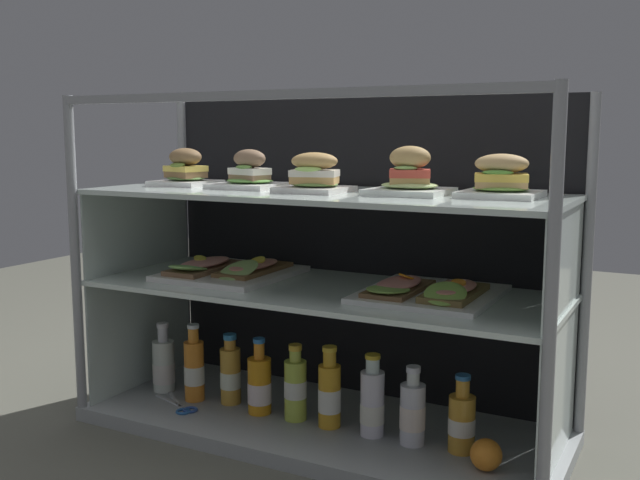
{
  "coord_description": "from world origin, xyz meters",
  "views": [
    {
      "loc": [
        0.94,
        -1.78,
        0.85
      ],
      "look_at": [
        0.0,
        0.0,
        0.56
      ],
      "focal_mm": 41.31,
      "sensor_mm": 36.0,
      "label": 1
    }
  ],
  "objects_px": {
    "juice_bottle_front_middle": "(164,366)",
    "juice_bottle_front_second": "(413,413)",
    "juice_bottle_front_right_end": "(462,421)",
    "kitchen_scissors": "(183,408)",
    "juice_bottle_tucked_behind": "(295,388)",
    "plated_roll_sandwich_near_right_corner": "(250,175)",
    "open_sandwich_tray_near_right_corner": "(427,291)",
    "juice_bottle_front_fourth": "(194,369)",
    "plated_roll_sandwich_left_of_center": "(186,170)",
    "plated_roll_sandwich_mid_right": "(501,181)",
    "juice_bottle_front_left_end": "(231,374)",
    "open_sandwich_tray_near_left_corner": "(228,270)",
    "juice_bottle_near_post": "(260,385)",
    "plated_roll_sandwich_far_right": "(314,176)",
    "plated_roll_sandwich_far_left": "(410,178)",
    "juice_bottle_back_right": "(372,403)",
    "juice_bottle_back_center": "(330,394)",
    "orange_fruit_beside_bottles": "(486,455)"
  },
  "relations": [
    {
      "from": "plated_roll_sandwich_far_right",
      "to": "plated_roll_sandwich_mid_right",
      "type": "xyz_separation_m",
      "value": [
        0.49,
        0.07,
        -0.0
      ]
    },
    {
      "from": "plated_roll_sandwich_far_right",
      "to": "open_sandwich_tray_near_left_corner",
      "type": "bearing_deg",
      "value": 176.27
    },
    {
      "from": "plated_roll_sandwich_far_left",
      "to": "open_sandwich_tray_near_right_corner",
      "type": "relative_size",
      "value": 0.54
    },
    {
      "from": "juice_bottle_front_right_end",
      "to": "kitchen_scissors",
      "type": "height_order",
      "value": "juice_bottle_front_right_end"
    },
    {
      "from": "juice_bottle_front_middle",
      "to": "juice_bottle_back_center",
      "type": "height_order",
      "value": "juice_bottle_back_center"
    },
    {
      "from": "plated_roll_sandwich_far_right",
      "to": "plated_roll_sandwich_mid_right",
      "type": "relative_size",
      "value": 0.92
    },
    {
      "from": "juice_bottle_back_right",
      "to": "juice_bottle_front_second",
      "type": "height_order",
      "value": "juice_bottle_back_right"
    },
    {
      "from": "plated_roll_sandwich_near_right_corner",
      "to": "plated_roll_sandwich_far_left",
      "type": "relative_size",
      "value": 0.98
    },
    {
      "from": "juice_bottle_front_left_end",
      "to": "juice_bottle_front_second",
      "type": "distance_m",
      "value": 0.59
    },
    {
      "from": "juice_bottle_back_right",
      "to": "plated_roll_sandwich_mid_right",
      "type": "bearing_deg",
      "value": 17.84
    },
    {
      "from": "juice_bottle_front_middle",
      "to": "juice_bottle_front_left_end",
      "type": "distance_m",
      "value": 0.25
    },
    {
      "from": "plated_roll_sandwich_left_of_center",
      "to": "plated_roll_sandwich_mid_right",
      "type": "relative_size",
      "value": 0.9
    },
    {
      "from": "plated_roll_sandwich_far_right",
      "to": "juice_bottle_near_post",
      "type": "bearing_deg",
      "value": -169.24
    },
    {
      "from": "plated_roll_sandwich_near_right_corner",
      "to": "plated_roll_sandwich_far_left",
      "type": "xyz_separation_m",
      "value": [
        0.5,
        0.0,
        0.0
      ]
    },
    {
      "from": "plated_roll_sandwich_far_right",
      "to": "open_sandwich_tray_near_right_corner",
      "type": "distance_m",
      "value": 0.44
    },
    {
      "from": "juice_bottle_front_second",
      "to": "plated_roll_sandwich_near_right_corner",
      "type": "bearing_deg",
      "value": 172.69
    },
    {
      "from": "juice_bottle_near_post",
      "to": "juice_bottle_front_middle",
      "type": "bearing_deg",
      "value": 177.16
    },
    {
      "from": "juice_bottle_front_second",
      "to": "orange_fruit_beside_bottles",
      "type": "height_order",
      "value": "juice_bottle_front_second"
    },
    {
      "from": "juice_bottle_front_middle",
      "to": "juice_bottle_front_right_end",
      "type": "relative_size",
      "value": 1.08
    },
    {
      "from": "juice_bottle_front_middle",
      "to": "juice_bottle_front_second",
      "type": "distance_m",
      "value": 0.84
    },
    {
      "from": "plated_roll_sandwich_left_of_center",
      "to": "juice_bottle_front_second",
      "type": "distance_m",
      "value": 0.99
    },
    {
      "from": "open_sandwich_tray_near_right_corner",
      "to": "juice_bottle_front_middle",
      "type": "bearing_deg",
      "value": -177.79
    },
    {
      "from": "plated_roll_sandwich_near_right_corner",
      "to": "juice_bottle_front_second",
      "type": "distance_m",
      "value": 0.82
    },
    {
      "from": "juice_bottle_near_post",
      "to": "juice_bottle_tucked_behind",
      "type": "distance_m",
      "value": 0.12
    },
    {
      "from": "juice_bottle_front_right_end",
      "to": "juice_bottle_tucked_behind",
      "type": "bearing_deg",
      "value": -178.67
    },
    {
      "from": "open_sandwich_tray_near_right_corner",
      "to": "juice_bottle_front_second",
      "type": "height_order",
      "value": "open_sandwich_tray_near_right_corner"
    },
    {
      "from": "plated_roll_sandwich_far_left",
      "to": "juice_bottle_tucked_behind",
      "type": "distance_m",
      "value": 0.68
    },
    {
      "from": "juice_bottle_front_fourth",
      "to": "juice_bottle_near_post",
      "type": "distance_m",
      "value": 0.23
    },
    {
      "from": "juice_bottle_front_fourth",
      "to": "juice_bottle_tucked_behind",
      "type": "height_order",
      "value": "juice_bottle_front_fourth"
    },
    {
      "from": "juice_bottle_front_left_end",
      "to": "juice_bottle_front_second",
      "type": "height_order",
      "value": "juice_bottle_front_left_end"
    },
    {
      "from": "plated_roll_sandwich_near_right_corner",
      "to": "open_sandwich_tray_near_right_corner",
      "type": "relative_size",
      "value": 0.53
    },
    {
      "from": "plated_roll_sandwich_near_right_corner",
      "to": "juice_bottle_tucked_behind",
      "type": "xyz_separation_m",
      "value": [
        0.19,
        -0.07,
        -0.6
      ]
    },
    {
      "from": "open_sandwich_tray_near_left_corner",
      "to": "open_sandwich_tray_near_right_corner",
      "type": "xyz_separation_m",
      "value": [
        0.63,
        0.0,
        -0.0
      ]
    },
    {
      "from": "plated_roll_sandwich_mid_right",
      "to": "juice_bottle_back_center",
      "type": "relative_size",
      "value": 0.84
    },
    {
      "from": "juice_bottle_tucked_behind",
      "to": "plated_roll_sandwich_far_right",
      "type": "bearing_deg",
      "value": 28.62
    },
    {
      "from": "plated_roll_sandwich_mid_right",
      "to": "open_sandwich_tray_near_right_corner",
      "type": "distance_m",
      "value": 0.34
    },
    {
      "from": "juice_bottle_front_middle",
      "to": "kitchen_scissors",
      "type": "height_order",
      "value": "juice_bottle_front_middle"
    },
    {
      "from": "juice_bottle_tucked_behind",
      "to": "juice_bottle_back_right",
      "type": "xyz_separation_m",
      "value": [
        0.24,
        -0.0,
        -0.0
      ]
    },
    {
      "from": "plated_roll_sandwich_left_of_center",
      "to": "juice_bottle_back_right",
      "type": "height_order",
      "value": "plated_roll_sandwich_left_of_center"
    },
    {
      "from": "juice_bottle_front_left_end",
      "to": "plated_roll_sandwich_left_of_center",
      "type": "bearing_deg",
      "value": 165.24
    },
    {
      "from": "juice_bottle_near_post",
      "to": "juice_bottle_front_right_end",
      "type": "height_order",
      "value": "juice_bottle_near_post"
    },
    {
      "from": "juice_bottle_back_right",
      "to": "juice_bottle_tucked_behind",
      "type": "bearing_deg",
      "value": 179.94
    },
    {
      "from": "plated_roll_sandwich_near_right_corner",
      "to": "juice_bottle_front_fourth",
      "type": "distance_m",
      "value": 0.62
    },
    {
      "from": "plated_roll_sandwich_far_right",
      "to": "kitchen_scissors",
      "type": "distance_m",
      "value": 0.8
    },
    {
      "from": "plated_roll_sandwich_left_of_center",
      "to": "juice_bottle_back_right",
      "type": "distance_m",
      "value": 0.9
    },
    {
      "from": "plated_roll_sandwich_left_of_center",
      "to": "juice_bottle_near_post",
      "type": "distance_m",
      "value": 0.69
    },
    {
      "from": "plated_roll_sandwich_far_left",
      "to": "juice_bottle_front_right_end",
      "type": "height_order",
      "value": "plated_roll_sandwich_far_left"
    },
    {
      "from": "juice_bottle_front_fourth",
      "to": "kitchen_scissors",
      "type": "height_order",
      "value": "juice_bottle_front_fourth"
    },
    {
      "from": "open_sandwich_tray_near_left_corner",
      "to": "juice_bottle_tucked_behind",
      "type": "distance_m",
      "value": 0.41
    },
    {
      "from": "juice_bottle_front_fourth",
      "to": "orange_fruit_beside_bottles",
      "type": "bearing_deg",
      "value": -3.41
    }
  ]
}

